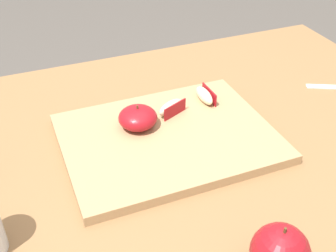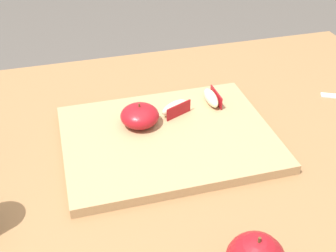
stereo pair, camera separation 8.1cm
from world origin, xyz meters
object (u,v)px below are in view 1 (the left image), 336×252
apple_half_skin_up (138,118)px  apple_wedge_middle (205,95)px  cutting_board (168,138)px  apple_wedge_near_knife (171,108)px

apple_half_skin_up → apple_wedge_middle: 0.17m
apple_wedge_middle → cutting_board: bearing=-145.3°
cutting_board → apple_half_skin_up: size_ratio=5.26×
cutting_board → apple_wedge_near_knife: size_ratio=5.92×
apple_wedge_near_knife → apple_wedge_middle: size_ratio=1.04×
apple_half_skin_up → apple_wedge_near_knife: bearing=13.4°
cutting_board → apple_wedge_near_knife: bearing=62.6°
apple_wedge_middle → apple_wedge_near_knife: bearing=-168.4°
cutting_board → apple_wedge_middle: size_ratio=6.14×
cutting_board → apple_wedge_middle: apple_wedge_middle is taller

